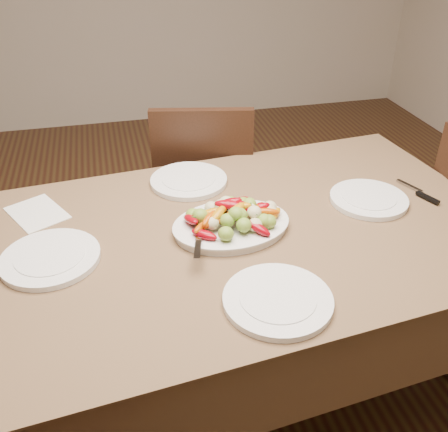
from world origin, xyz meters
TOP-DOWN VIEW (x-y plane):
  - floor at (0.00, 0.00)m, footprint 6.00×6.00m
  - dining_table at (0.10, -0.00)m, footprint 1.93×1.21m
  - chair_far at (0.19, 0.77)m, footprint 0.50×0.50m
  - serving_platter at (0.13, 0.01)m, footprint 0.39×0.30m
  - roasted_vegetables at (0.13, 0.01)m, footprint 0.32×0.23m
  - serving_spoon at (0.07, -0.04)m, footprint 0.29×0.13m
  - plate_left at (-0.42, -0.02)m, footprint 0.29×0.29m
  - plate_right at (0.64, 0.07)m, footprint 0.27×0.27m
  - plate_far at (0.05, 0.35)m, footprint 0.28×0.28m
  - plate_near at (0.16, -0.35)m, footprint 0.29×0.29m
  - menu_card at (-0.48, 0.26)m, footprint 0.23×0.26m
  - table_knife at (0.84, 0.07)m, footprint 0.09×0.19m

SIDE VIEW (x-z plane):
  - floor at x=0.00m, z-range 0.00..0.00m
  - dining_table at x=0.10m, z-range 0.00..0.76m
  - chair_far at x=0.19m, z-range 0.00..0.95m
  - menu_card at x=-0.48m, z-range 0.76..0.76m
  - table_knife at x=0.84m, z-range 0.76..0.77m
  - plate_left at x=-0.42m, z-range 0.76..0.78m
  - plate_right at x=0.64m, z-range 0.76..0.78m
  - plate_far at x=0.05m, z-range 0.76..0.78m
  - plate_near at x=0.16m, z-range 0.76..0.78m
  - serving_platter at x=0.13m, z-range 0.76..0.78m
  - serving_spoon at x=0.07m, z-range 0.79..0.82m
  - roasted_vegetables at x=0.13m, z-range 0.78..0.87m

